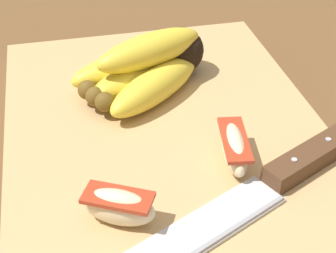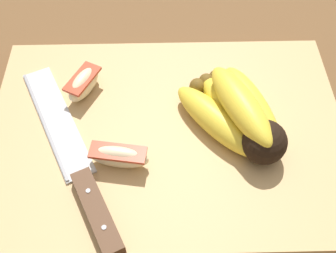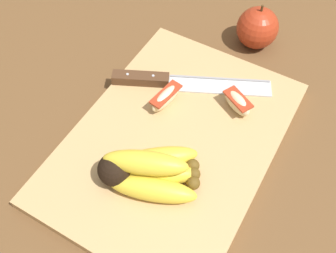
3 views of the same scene
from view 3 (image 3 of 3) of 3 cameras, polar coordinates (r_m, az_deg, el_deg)
name	(u,v)px [view 3 (image 3 of 3)]	position (r m, az deg, el deg)	size (l,w,h in m)	color
ground_plane	(174,145)	(0.66, 0.83, -2.58)	(6.00, 6.00, 0.00)	brown
cutting_board	(173,140)	(0.66, 0.65, -1.87)	(0.43, 0.30, 0.02)	tan
banana_bunch	(147,171)	(0.59, -2.99, -6.33)	(0.14, 0.15, 0.06)	black
chefs_knife	(168,81)	(0.71, 0.00, 6.48)	(0.15, 0.27, 0.02)	silver
apple_wedge_near	(237,103)	(0.68, 9.81, 3.38)	(0.05, 0.06, 0.03)	beige
apple_wedge_middle	(166,97)	(0.68, -0.30, 4.15)	(0.07, 0.03, 0.03)	beige
whole_apple	(257,28)	(0.81, 12.58, 13.51)	(0.08, 0.08, 0.09)	#AD3319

